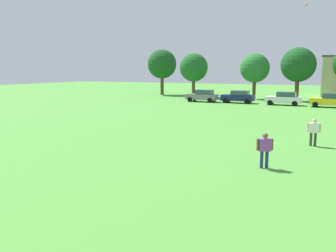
# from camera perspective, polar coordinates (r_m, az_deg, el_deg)

# --- Properties ---
(ground_plane) EXTENTS (160.00, 160.00, 0.00)m
(ground_plane) POSITION_cam_1_polar(r_m,az_deg,el_deg) (31.43, 7.57, 1.18)
(ground_plane) COLOR #4C9338
(adult_bystander) EXTENTS (0.69, 0.51, 1.61)m
(adult_bystander) POSITION_cam_1_polar(r_m,az_deg,el_deg) (15.98, 15.73, -3.41)
(adult_bystander) COLOR navy
(adult_bystander) RESTS_ON ground
(bystander_midfield) EXTENTS (0.76, 0.38, 1.62)m
(bystander_midfield) POSITION_cam_1_polar(r_m,az_deg,el_deg) (21.57, 22.98, -0.57)
(bystander_midfield) COLOR #3F3833
(bystander_midfield) RESTS_ON ground
(parked_car_gray_0) EXTENTS (4.30, 2.02, 1.68)m
(parked_car_gray_0) POSITION_cam_1_polar(r_m,az_deg,el_deg) (48.30, 5.75, 5.02)
(parked_car_gray_0) COLOR slate
(parked_car_gray_0) RESTS_ON ground
(parked_car_navy_1) EXTENTS (4.30, 2.02, 1.68)m
(parked_car_navy_1) POSITION_cam_1_polar(r_m,az_deg,el_deg) (47.24, 11.55, 4.79)
(parked_car_navy_1) COLOR #141E4C
(parked_car_navy_1) RESTS_ON ground
(parked_car_white_2) EXTENTS (4.30, 2.02, 1.68)m
(parked_car_white_2) POSITION_cam_1_polar(r_m,az_deg,el_deg) (45.83, 18.66, 4.36)
(parked_car_white_2) COLOR white
(parked_car_white_2) RESTS_ON ground
(parked_car_yellow_3) EXTENTS (4.30, 2.02, 1.68)m
(parked_car_yellow_3) POSITION_cam_1_polar(r_m,az_deg,el_deg) (45.06, 25.26, 3.89)
(parked_car_yellow_3) COLOR yellow
(parked_car_yellow_3) RESTS_ON ground
(tree_far_left) EXTENTS (5.14, 5.14, 8.01)m
(tree_far_left) POSITION_cam_1_polar(r_m,az_deg,el_deg) (62.07, -0.99, 10.19)
(tree_far_left) COLOR brown
(tree_far_left) RESTS_ON ground
(tree_left) EXTENTS (4.54, 4.54, 7.07)m
(tree_left) POSITION_cam_1_polar(r_m,az_deg,el_deg) (56.18, 4.28, 9.63)
(tree_left) COLOR brown
(tree_left) RESTS_ON ground
(tree_center) EXTENTS (4.43, 4.43, 6.90)m
(tree_center) POSITION_cam_1_polar(r_m,az_deg,el_deg) (54.54, 14.19, 9.27)
(tree_center) COLOR brown
(tree_center) RESTS_ON ground
(tree_right) EXTENTS (4.84, 4.84, 7.55)m
(tree_right) POSITION_cam_1_polar(r_m,az_deg,el_deg) (52.43, 20.76, 9.44)
(tree_right) COLOR brown
(tree_right) RESTS_ON ground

